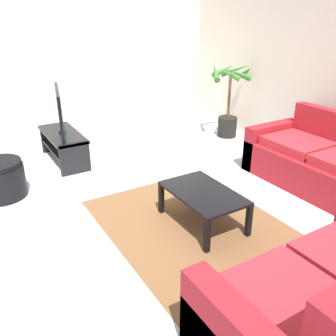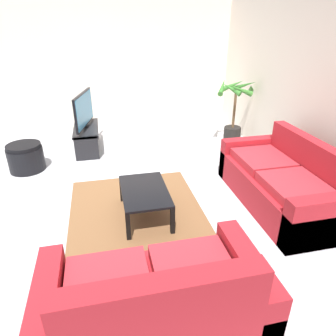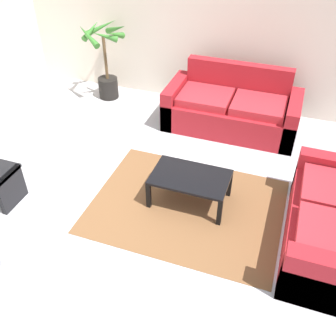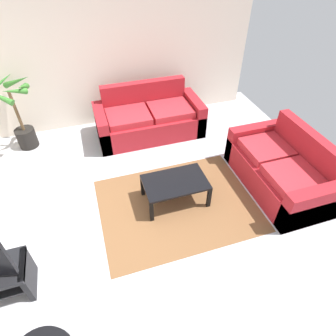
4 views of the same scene
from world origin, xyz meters
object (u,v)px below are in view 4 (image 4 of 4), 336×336
at_px(coffee_table, 175,184).
at_px(potted_palm, 19,118).
at_px(couch_loveseat, 281,170).
at_px(couch_main, 149,119).

xyz_separation_m(coffee_table, potted_palm, (-2.11, 2.09, 0.25)).
bearing_deg(potted_palm, couch_loveseat, -31.25).
xyz_separation_m(couch_main, couch_loveseat, (1.51, -1.98, -0.00)).
bearing_deg(coffee_table, potted_palm, 135.26).
distance_m(couch_main, potted_palm, 2.24).
distance_m(couch_main, couch_loveseat, 2.49).
bearing_deg(couch_main, coffee_table, -93.11).
bearing_deg(potted_palm, couch_main, -7.10).
relative_size(coffee_table, potted_palm, 0.70).
xyz_separation_m(couch_loveseat, coffee_table, (-1.61, 0.17, 0.03)).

